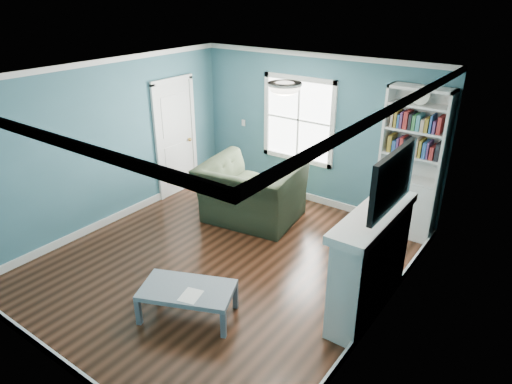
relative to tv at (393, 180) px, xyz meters
The scene contains 13 objects.
floor 2.80m from the tv, behind, with size 5.00×5.00×0.00m, color black.
room_walls 2.21m from the tv, behind, with size 5.00×5.00×5.00m.
trim 2.26m from the tv, behind, with size 4.50×5.00×2.60m.
window 3.40m from the tv, 137.57° to the left, with size 1.40×0.06×1.50m.
bookshelf 2.29m from the tv, 101.57° to the left, with size 0.90×0.35×2.31m.
fireplace 1.10m from the tv, behind, with size 0.44×1.58×1.30m.
tv is the anchor object (origin of this frame).
door 4.63m from the tv, 164.80° to the left, with size 0.12×0.98×2.17m.
ceiling_fixture 1.54m from the tv, behind, with size 0.38×0.38×0.15m.
light_switch 4.38m from the tv, 148.30° to the left, with size 0.08×0.01×0.12m, color white.
recliner 3.02m from the tv, 158.07° to the left, with size 1.51×0.98×1.32m, color black.
coffee_table 2.62m from the tv, 143.02° to the right, with size 1.21×0.96×0.39m.
paper_sheet 2.55m from the tv, 139.22° to the right, with size 0.21×0.27×0.00m, color white.
Camera 1 is at (3.60, -4.18, 3.58)m, focal length 32.00 mm.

